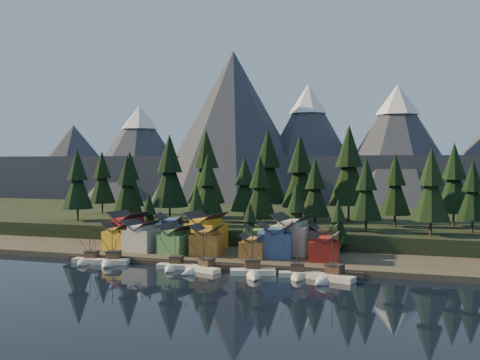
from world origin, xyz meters
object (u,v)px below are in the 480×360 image
(house_back_1, at_px, (172,229))
(house_back_0, at_px, (128,228))
(house_front_0, at_px, (119,235))
(boat_0, at_px, (87,255))
(boat_2, at_px, (173,261))
(boat_3, at_px, (199,264))
(house_front_1, at_px, (141,235))
(boat_6, at_px, (328,271))
(boat_1, at_px, (110,255))
(boat_4, at_px, (253,266))
(boat_5, at_px, (297,269))

(house_back_1, bearing_deg, house_back_0, 175.61)
(house_front_0, distance_m, house_back_1, 15.34)
(boat_0, distance_m, house_front_0, 15.14)
(house_back_0, bearing_deg, boat_0, -78.11)
(boat_2, xyz_separation_m, house_back_0, (-24.10, 21.08, 4.91))
(boat_3, bearing_deg, house_back_0, 165.96)
(boat_2, height_order, house_back_1, house_back_1)
(boat_0, bearing_deg, house_front_1, 54.81)
(house_front_0, bearing_deg, boat_6, -6.09)
(boat_1, bearing_deg, house_front_0, 99.23)
(boat_1, height_order, house_front_0, boat_1)
(boat_6, height_order, house_back_0, house_back_0)
(boat_1, xyz_separation_m, house_front_1, (1.69, 14.00, 3.68))
(boat_4, bearing_deg, boat_1, 158.69)
(boat_5, xyz_separation_m, house_back_0, (-55.68, 21.63, 4.79))
(boat_6, distance_m, house_front_1, 57.98)
(boat_4, xyz_separation_m, house_back_0, (-45.31, 22.57, 4.50))
(boat_0, xyz_separation_m, house_back_0, (0.83, 20.68, 4.79))
(boat_2, distance_m, house_front_1, 22.30)
(boat_5, xyz_separation_m, boat_6, (7.41, -1.65, 0.20))
(boat_6, xyz_separation_m, house_front_1, (-55.37, 16.77, 3.79))
(boat_0, xyz_separation_m, boat_2, (24.93, -0.40, -0.11))
(boat_5, height_order, house_back_1, house_back_1)
(boat_0, relative_size, house_front_0, 1.25)
(boat_4, relative_size, boat_6, 1.02)
(house_front_1, xyz_separation_m, house_back_1, (5.51, 8.84, 0.61))
(boat_6, bearing_deg, boat_5, -174.40)
(boat_4, relative_size, boat_5, 1.17)
(house_front_0, bearing_deg, boat_4, -10.94)
(house_back_0, height_order, house_back_1, house_back_0)
(boat_0, height_order, house_front_0, boat_0)
(boat_1, xyz_separation_m, boat_3, (25.45, -1.90, -0.42))
(boat_5, bearing_deg, house_front_1, 153.00)
(boat_2, bearing_deg, boat_6, -8.31)
(house_front_0, height_order, house_front_1, house_front_1)
(boat_0, height_order, boat_2, boat_0)
(boat_2, distance_m, boat_3, 7.50)
(boat_6, bearing_deg, boat_1, -164.61)
(boat_0, height_order, boat_6, boat_6)
(boat_0, xyz_separation_m, boat_4, (46.14, -1.90, 0.29))
(boat_0, height_order, house_back_0, house_back_0)
(boat_0, relative_size, boat_2, 1.03)
(boat_1, distance_m, house_back_0, 21.84)
(boat_4, xyz_separation_m, boat_5, (10.37, 0.94, -0.28))
(boat_0, bearing_deg, house_back_1, 54.50)
(boat_4, relative_size, house_back_1, 1.17)
(boat_6, height_order, house_front_0, boat_6)
(boat_4, xyz_separation_m, boat_6, (17.78, -0.71, -0.08))
(boat_5, relative_size, boat_6, 0.87)
(boat_1, bearing_deg, house_back_1, 60.50)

